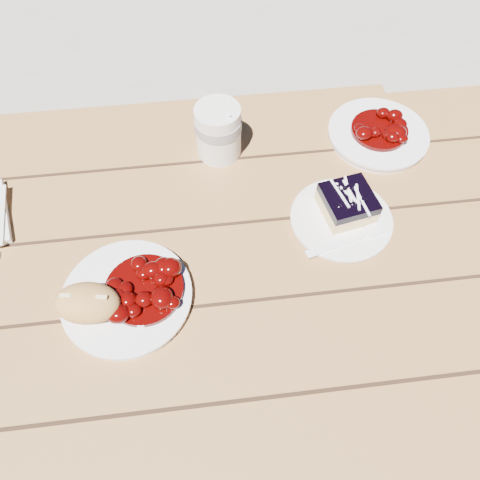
{
  "coord_description": "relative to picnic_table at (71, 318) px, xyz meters",
  "views": [
    {
      "loc": [
        0.29,
        -0.41,
        1.46
      ],
      "look_at": [
        0.34,
        0.0,
        0.81
      ],
      "focal_mm": 35.0,
      "sensor_mm": 36.0,
      "label": 1
    }
  ],
  "objects": [
    {
      "name": "second_plate",
      "position": [
        0.66,
        0.27,
        0.17
      ],
      "size": [
        0.2,
        0.2,
        0.02
      ],
      "primitive_type": "cylinder",
      "color": "white",
      "rests_on": "picnic_table"
    },
    {
      "name": "ground",
      "position": [
        0.0,
        0.0,
        -0.59
      ],
      "size": [
        60.0,
        60.0,
        0.0
      ],
      "primitive_type": "plane",
      "color": "#9F998F",
      "rests_on": "ground"
    },
    {
      "name": "fork_dessert",
      "position": [
        0.52,
        0.01,
        0.17
      ],
      "size": [
        0.16,
        0.07,
        0.0
      ],
      "primitive_type": null,
      "rotation": [
        0.0,
        0.0,
        -1.29
      ],
      "color": "white",
      "rests_on": "dessert_plate"
    },
    {
      "name": "coffee_cup",
      "position": [
        0.33,
        0.26,
        0.22
      ],
      "size": [
        0.09,
        0.09,
        0.11
      ],
      "primitive_type": "cylinder",
      "color": "white",
      "rests_on": "picnic_table"
    },
    {
      "name": "goulash_stew",
      "position": [
        0.18,
        -0.05,
        0.2
      ],
      "size": [
        0.13,
        0.13,
        0.04
      ],
      "primitive_type": null,
      "color": "#420302",
      "rests_on": "main_plate"
    },
    {
      "name": "blueberry_cake",
      "position": [
        0.55,
        0.08,
        0.2
      ],
      "size": [
        0.1,
        0.1,
        0.05
      ],
      "rotation": [
        0.0,
        0.0,
        0.19
      ],
      "color": "#F7D687",
      "rests_on": "dessert_plate"
    },
    {
      "name": "main_plate",
      "position": [
        0.15,
        -0.05,
        0.17
      ],
      "size": [
        0.21,
        0.21,
        0.02
      ],
      "primitive_type": "cylinder",
      "color": "white",
      "rests_on": "picnic_table"
    },
    {
      "name": "bread_roll",
      "position": [
        0.09,
        -0.07,
        0.2
      ],
      "size": [
        0.12,
        0.09,
        0.05
      ],
      "primitive_type": "ellipsoid",
      "rotation": [
        0.0,
        0.0,
        -0.17
      ],
      "color": "#BD8948",
      "rests_on": "main_plate"
    },
    {
      "name": "second_stew",
      "position": [
        0.66,
        0.27,
        0.2
      ],
      "size": [
        0.12,
        0.12,
        0.04
      ],
      "primitive_type": null,
      "color": "#420302",
      "rests_on": "second_plate"
    },
    {
      "name": "picnic_table",
      "position": [
        0.0,
        0.0,
        0.0
      ],
      "size": [
        2.0,
        1.55,
        0.75
      ],
      "color": "brown",
      "rests_on": "ground"
    },
    {
      "name": "dessert_plate",
      "position": [
        0.54,
        0.06,
        0.17
      ],
      "size": [
        0.18,
        0.18,
        0.01
      ],
      "primitive_type": "cylinder",
      "color": "white",
      "rests_on": "picnic_table"
    }
  ]
}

